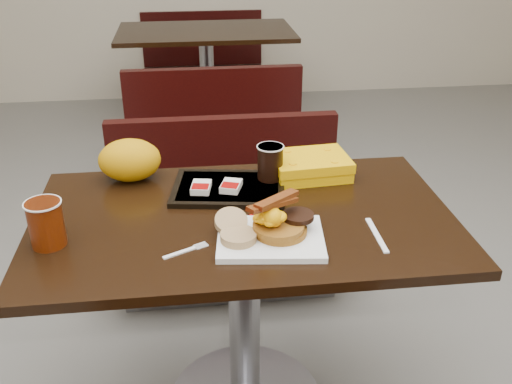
{
  "coord_description": "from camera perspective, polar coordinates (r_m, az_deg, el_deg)",
  "views": [
    {
      "loc": [
        -0.14,
        -1.43,
        1.56
      ],
      "look_at": [
        0.04,
        0.01,
        0.82
      ],
      "focal_mm": 40.38,
      "sensor_mm": 36.0,
      "label": 1
    }
  ],
  "objects": [
    {
      "name": "condiment_ketchup",
      "position": [
        1.63,
        0.12,
        -2.52
      ],
      "size": [
        0.04,
        0.04,
        0.01
      ],
      "primitive_type": "cube",
      "rotation": [
        0.0,
        0.0,
        0.17
      ],
      "color": "#8C0504",
      "rests_on": "table_near"
    },
    {
      "name": "muffin_top",
      "position": [
        1.54,
        -2.48,
        -2.94
      ],
      "size": [
        0.1,
        0.1,
        0.05
      ],
      "primitive_type": "cylinder",
      "rotation": [
        0.38,
        0.0,
        0.12
      ],
      "color": "tan",
      "rests_on": "platter"
    },
    {
      "name": "platter",
      "position": [
        1.52,
        1.45,
        -4.61
      ],
      "size": [
        0.3,
        0.25,
        0.02
      ],
      "primitive_type": "cube",
      "rotation": [
        0.0,
        0.0,
        -0.11
      ],
      "color": "white",
      "rests_on": "table_near"
    },
    {
      "name": "pancake_stack",
      "position": [
        1.53,
        2.42,
        -3.57
      ],
      "size": [
        0.17,
        0.17,
        0.03
      ],
      "primitive_type": "cylinder",
      "rotation": [
        0.0,
        0.0,
        0.24
      ],
      "color": "#8C6017",
      "rests_on": "platter"
    },
    {
      "name": "bench_far_s",
      "position": [
        3.54,
        -4.3,
        7.28
      ],
      "size": [
        1.0,
        0.46,
        0.72
      ],
      "primitive_type": null,
      "color": "black",
      "rests_on": "floor"
    },
    {
      "name": "knife",
      "position": [
        1.58,
        11.87,
        -4.19
      ],
      "size": [
        0.02,
        0.18,
        0.0
      ],
      "primitive_type": "cube",
      "rotation": [
        0.0,
        0.0,
        -1.58
      ],
      "color": "white",
      "rests_on": "table_near"
    },
    {
      "name": "coffee_cup_far",
      "position": [
        1.8,
        1.42,
        2.95
      ],
      "size": [
        0.09,
        0.09,
        0.11
      ],
      "primitive_type": "cylinder",
      "rotation": [
        0.0,
        0.0,
        -0.13
      ],
      "color": "black",
      "rests_on": "tray"
    },
    {
      "name": "clamshell",
      "position": [
        1.88,
        5.38,
        2.59
      ],
      "size": [
        0.26,
        0.2,
        0.07
      ],
      "primitive_type": "cube",
      "rotation": [
        0.0,
        0.0,
        0.08
      ],
      "color": "#EEAA03",
      "rests_on": "table_near"
    },
    {
      "name": "table_near",
      "position": [
        1.86,
        -1.14,
        -12.42
      ],
      "size": [
        1.2,
        0.7,
        0.75
      ],
      "primitive_type": null,
      "color": "black",
      "rests_on": "floor"
    },
    {
      "name": "table_far",
      "position": [
        4.2,
        -4.82,
        10.69
      ],
      "size": [
        1.2,
        0.7,
        0.75
      ],
      "primitive_type": null,
      "color": "black",
      "rests_on": "floor"
    },
    {
      "name": "bench_far_n",
      "position": [
        4.88,
        -5.2,
        12.83
      ],
      "size": [
        1.0,
        0.46,
        0.72
      ],
      "primitive_type": null,
      "color": "black",
      "rests_on": "floor"
    },
    {
      "name": "tray",
      "position": [
        1.78,
        -2.71,
        0.37
      ],
      "size": [
        0.38,
        0.29,
        0.02
      ],
      "primitive_type": "cube",
      "rotation": [
        0.0,
        0.0,
        -0.15
      ],
      "color": "black",
      "rests_on": "table_near"
    },
    {
      "name": "hashbrown_sleeve_left",
      "position": [
        1.75,
        -5.46,
        0.47
      ],
      "size": [
        0.07,
        0.08,
        0.02
      ],
      "primitive_type": "cube",
      "rotation": [
        0.0,
        0.0,
        -0.17
      ],
      "color": "silver",
      "rests_on": "tray"
    },
    {
      "name": "sausage_patty",
      "position": [
        1.54,
        4.19,
        -2.39
      ],
      "size": [
        0.11,
        0.11,
        0.01
      ],
      "primitive_type": "cylinder",
      "rotation": [
        0.0,
        0.0,
        -0.29
      ],
      "color": "black",
      "rests_on": "pancake_stack"
    },
    {
      "name": "bench_near_n",
      "position": [
        2.45,
        -2.81,
        -2.25
      ],
      "size": [
        1.0,
        0.46,
        0.72
      ],
      "primitive_type": null,
      "color": "black",
      "rests_on": "floor"
    },
    {
      "name": "hashbrown_sleeve_right",
      "position": [
        1.75,
        -2.48,
        0.59
      ],
      "size": [
        0.08,
        0.09,
        0.02
      ],
      "primitive_type": "cube",
      "rotation": [
        0.0,
        0.0,
        -0.32
      ],
      "color": "silver",
      "rests_on": "tray"
    },
    {
      "name": "paper_bag",
      "position": [
        1.87,
        -12.4,
        3.11
      ],
      "size": [
        0.23,
        0.19,
        0.14
      ],
      "primitive_type": "ellipsoid",
      "rotation": [
        0.0,
        0.0,
        0.26
      ],
      "color": "orange",
      "rests_on": "table_near"
    },
    {
      "name": "scrambled_eggs",
      "position": [
        1.49,
        1.58,
        -2.61
      ],
      "size": [
        0.12,
        0.11,
        0.05
      ],
      "primitive_type": "ellipsoid",
      "rotation": [
        0.0,
        0.0,
        -0.29
      ],
      "color": "#F8B904",
      "rests_on": "pancake_stack"
    },
    {
      "name": "bacon_strips",
      "position": [
        1.49,
        1.68,
        -1.11
      ],
      "size": [
        0.18,
        0.16,
        0.01
      ],
      "primitive_type": null,
      "rotation": [
        0.0,
        0.0,
        0.63
      ],
      "color": "#441104",
      "rests_on": "scrambled_eggs"
    },
    {
      "name": "coffee_cup_near",
      "position": [
        1.58,
        -20.08,
        -2.98
      ],
      "size": [
        0.1,
        0.1,
        0.12
      ],
      "primitive_type": "cylinder",
      "rotation": [
        0.0,
        0.0,
        -0.1
      ],
      "color": "maroon",
      "rests_on": "table_near"
    },
    {
      "name": "fork",
      "position": [
        1.49,
        -7.61,
        -5.99
      ],
      "size": [
        0.12,
        0.08,
        0.0
      ],
      "primitive_type": null,
      "rotation": [
        0.0,
        0.0,
        0.46
      ],
      "color": "white",
      "rests_on": "table_near"
    },
    {
      "name": "muffin_bottom",
      "position": [
        1.49,
        -1.75,
        -4.45
      ],
      "size": [
        0.12,
        0.12,
        0.02
      ],
      "primitive_type": "cylinder",
      "rotation": [
        0.0,
        0.0,
        -0.32
      ],
      "color": "tan",
      "rests_on": "platter"
    }
  ]
}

